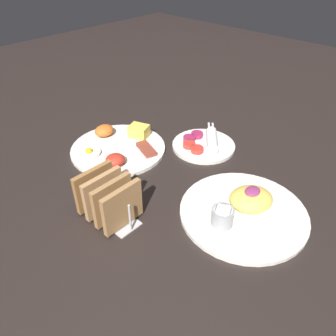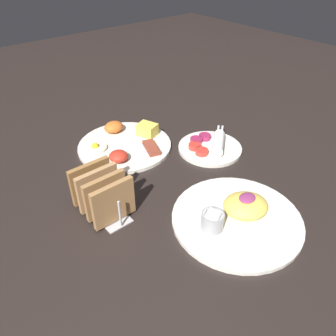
{
  "view_description": "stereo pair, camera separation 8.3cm",
  "coord_description": "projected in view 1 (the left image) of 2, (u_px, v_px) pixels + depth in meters",
  "views": [
    {
      "loc": [
        -0.46,
        -0.43,
        0.52
      ],
      "look_at": [
        0.03,
        0.02,
        0.03
      ],
      "focal_mm": 35.0,
      "sensor_mm": 36.0,
      "label": 1
    },
    {
      "loc": [
        -0.4,
        -0.49,
        0.52
      ],
      "look_at": [
        0.03,
        0.02,
        0.03
      ],
      "focal_mm": 35.0,
      "sensor_mm": 36.0,
      "label": 2
    }
  ],
  "objects": [
    {
      "name": "plate_foreground",
      "position": [
        244.0,
        209.0,
        0.73
      ],
      "size": [
        0.29,
        0.29,
        0.06
      ],
      "color": "silver",
      "rests_on": "ground_plane"
    },
    {
      "name": "plate_breakfast",
      "position": [
        118.0,
        146.0,
        0.95
      ],
      "size": [
        0.27,
        0.27,
        0.05
      ],
      "color": "silver",
      "rests_on": "ground_plane"
    },
    {
      "name": "plate_condiments",
      "position": [
        204.0,
        144.0,
        0.96
      ],
      "size": [
        0.19,
        0.18,
        0.04
      ],
      "color": "silver",
      "rests_on": "ground_plane"
    },
    {
      "name": "toast_rack",
      "position": [
        108.0,
        199.0,
        0.71
      ],
      "size": [
        0.1,
        0.15,
        0.1
      ],
      "color": "#B7B7BC",
      "rests_on": "ground_plane"
    },
    {
      "name": "ground_plane",
      "position": [
        167.0,
        187.0,
        0.82
      ],
      "size": [
        3.0,
        3.0,
        0.0
      ],
      "primitive_type": "plane",
      "color": "black"
    }
  ]
}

